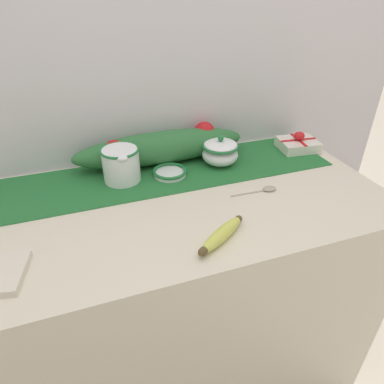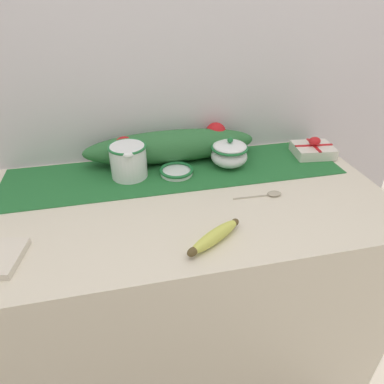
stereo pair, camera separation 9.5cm
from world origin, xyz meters
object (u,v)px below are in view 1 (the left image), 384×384
cream_pitcher (121,163)px  gift_box (298,144)px  spoon (267,189)px  banana (221,235)px  small_dish (170,172)px  sugar_bowl (220,152)px

cream_pitcher → gift_box: bearing=1.2°
cream_pitcher → spoon: 0.46m
cream_pitcher → banana: 0.42m
spoon → cream_pitcher: bearing=154.9°
small_dish → sugar_bowl: bearing=6.2°
banana → gift_box: size_ratio=1.10×
sugar_bowl → gift_box: (0.33, 0.01, -0.02)m
banana → gift_box: gift_box is taller
cream_pitcher → sugar_bowl: 0.34m
cream_pitcher → small_dish: cream_pitcher is taller
cream_pitcher → spoon: (0.41, -0.21, -0.06)m
small_dish → spoon: bearing=-36.5°
cream_pitcher → spoon: bearing=-27.1°
small_dish → gift_box: bearing=3.9°
banana → spoon: bearing=36.5°
sugar_bowl → cream_pitcher: bearing=179.8°
sugar_bowl → banana: size_ratio=0.76×
small_dish → gift_box: 0.51m
small_dish → banana: bearing=-85.7°
sugar_bowl → gift_box: sugar_bowl is taller
small_dish → banana: (0.03, -0.36, 0.00)m
banana → spoon: banana is taller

